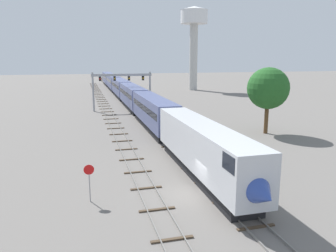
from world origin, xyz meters
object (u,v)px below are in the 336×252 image
object	(u,v)px
signal_gantry	(122,82)
water_tower	(194,26)
stop_sign	(89,178)
trackside_tree_left	(268,88)
passenger_train	(126,91)

from	to	relation	value
signal_gantry	water_tower	bearing A→B (deg)	52.97
water_tower	signal_gantry	bearing A→B (deg)	-127.03
stop_sign	trackside_tree_left	bearing A→B (deg)	34.13
passenger_train	water_tower	xyz separation A→B (m)	(25.78, 24.94, 17.81)
signal_gantry	stop_sign	xyz separation A→B (m)	(-7.75, -42.90, -3.81)
signal_gantry	water_tower	world-z (taller)	water_tower
signal_gantry	stop_sign	distance (m)	43.76
passenger_train	water_tower	distance (m)	40.05
signal_gantry	trackside_tree_left	distance (m)	31.18
trackside_tree_left	stop_sign	bearing A→B (deg)	-145.87
passenger_train	trackside_tree_left	xyz separation A→B (m)	(14.80, -38.29, 3.75)
passenger_train	signal_gantry	world-z (taller)	signal_gantry
signal_gantry	water_tower	distance (m)	48.81
passenger_train	water_tower	world-z (taller)	water_tower
trackside_tree_left	water_tower	bearing A→B (deg)	80.16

